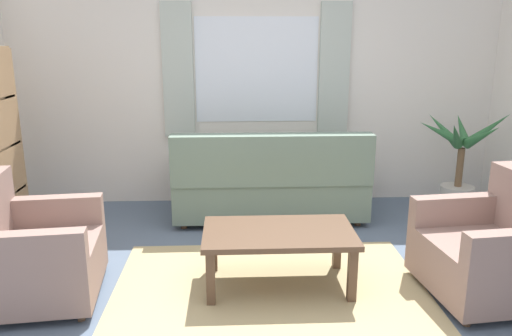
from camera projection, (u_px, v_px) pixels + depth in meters
The scene contains 9 objects.
ground_plane at pixel (271, 296), 3.62m from camera, with size 6.24×6.24×0.00m, color slate.
wall_back at pixel (256, 84), 5.47m from camera, with size 5.32×0.12×2.60m, color silver.
window_with_curtains at pixel (257, 70), 5.35m from camera, with size 1.98×0.07×1.40m.
area_rug at pixel (271, 295), 3.62m from camera, with size 2.29×1.80×0.01m, color tan.
couch at pixel (270, 184), 5.05m from camera, with size 1.90×0.82×0.92m.
armchair_left at pixel (28, 253), 3.49m from camera, with size 0.90×0.92×0.88m.
armchair_right at pixel (495, 249), 3.55m from camera, with size 0.91×0.92×0.88m.
coffee_table at pixel (279, 238), 3.68m from camera, with size 1.10×0.64×0.44m.
potted_plant at pixel (459, 168), 5.19m from camera, with size 0.99×0.91×1.08m.
Camera 1 is at (-0.26, -3.26, 1.82)m, focal length 35.40 mm.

